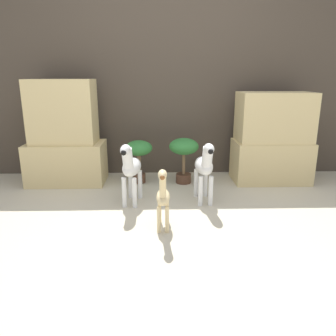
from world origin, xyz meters
TOP-DOWN VIEW (x-y plane):
  - ground_plane at (0.00, 0.00)m, footprint 14.00×14.00m
  - wall_back at (0.00, 1.70)m, footprint 6.40×0.08m
  - rock_pillar_left at (-1.19, 1.29)m, footprint 0.87×0.48m
  - rock_pillar_right at (1.19, 1.29)m, footprint 0.87×0.48m
  - zebra_right at (0.32, 0.62)m, footprint 0.19×0.50m
  - zebra_left at (-0.39, 0.60)m, footprint 0.22×0.50m
  - giraffe_figurine at (-0.09, 0.04)m, footprint 0.12×0.41m
  - potted_palm_front at (-0.35, 1.27)m, footprint 0.31×0.31m
  - potted_palm_back at (0.16, 1.24)m, footprint 0.34×0.34m

SIDE VIEW (x-z plane):
  - ground_plane at x=0.00m, z-range 0.00..0.00m
  - giraffe_figurine at x=-0.09m, z-range 0.02..0.57m
  - potted_palm_front at x=-0.35m, z-range 0.12..0.62m
  - zebra_right at x=0.32m, z-range 0.06..0.68m
  - zebra_left at x=-0.39m, z-range 0.06..0.68m
  - potted_palm_back at x=0.16m, z-range 0.12..0.64m
  - rock_pillar_right at x=1.19m, z-range -0.02..1.02m
  - rock_pillar_left at x=-1.19m, z-range -0.06..1.12m
  - wall_back at x=0.00m, z-range 0.00..2.20m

